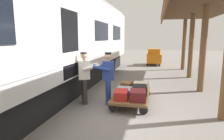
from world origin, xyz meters
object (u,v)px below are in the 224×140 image
Objects in this scene: suitcase_brown_leather at (127,85)px; porter_in_overalls at (107,77)px; suitcase_gray_aluminum at (124,91)px; baggage_tug at (154,57)px; porter_by_door at (85,76)px; suitcase_cream_canvas at (141,86)px; train_car at (27,41)px; luggage_cart at (132,95)px; suitcase_red_plastic at (121,95)px; suitcase_maroon_trunk at (138,95)px; suitcase_black_hardshell at (140,90)px.

porter_in_overalls reaches higher than suitcase_brown_leather.
suitcase_brown_leather is 0.71× the size of suitcase_gray_aluminum.
suitcase_brown_leather is 0.25× the size of baggage_tug.
suitcase_cream_canvas is at bearing -152.33° from porter_by_door.
luggage_cart is (-3.26, -0.73, -1.78)m from train_car.
porter_by_door is at bearing 27.67° from suitcase_cream_canvas.
porter_by_door is 10.01m from baggage_tug.
suitcase_red_plastic is (0.00, 1.17, -0.00)m from suitcase_brown_leather.
suitcase_cream_canvas is at bearing -90.00° from suitcase_maroon_trunk.
luggage_cart is 1.25× the size of porter_in_overalls.
suitcase_black_hardshell is at bearing 180.00° from luggage_cart.
suitcase_brown_leather is at bearing -66.73° from suitcase_maroon_trunk.
baggage_tug is (-0.53, -9.46, 0.35)m from luggage_cart.
luggage_cart is 0.32m from suitcase_black_hardshell.
suitcase_gray_aluminum is (0.50, -0.59, -0.06)m from suitcase_maroon_trunk.
suitcase_maroon_trunk is at bearing 130.70° from suitcase_gray_aluminum.
porter_in_overalls is 9.82m from baggage_tug.
train_car is 4.08m from suitcase_cream_canvas.
suitcase_gray_aluminum is at bearing -152.10° from porter_in_overalls.
suitcase_maroon_trunk is at bearing 90.00° from suitcase_black_hardshell.
suitcase_cream_canvas is at bearing -113.27° from luggage_cart.
porter_in_overalls is at bearing 14.84° from suitcase_black_hardshell.
suitcase_maroon_trunk is at bearing -177.65° from train_car.
suitcase_gray_aluminum is 0.36× the size of baggage_tug.
porter_by_door reaches higher than suitcase_gray_aluminum.
suitcase_black_hardshell is 1.15× the size of suitcase_brown_leather.
suitcase_gray_aluminum is 1.07× the size of suitcase_red_plastic.
baggage_tug is at bearing -91.80° from suitcase_cream_canvas.
train_car is at bearing 2.35° from suitcase_maroon_trunk.
porter_by_door reaches higher than suitcase_brown_leather.
suitcase_black_hardshell is 0.77m from suitcase_brown_leather.
suitcase_maroon_trunk is at bearing 113.27° from suitcase_brown_leather.
suitcase_black_hardshell is at bearing 88.31° from baggage_tug.
suitcase_red_plastic is (0.50, 0.59, -0.02)m from suitcase_black_hardshell.
luggage_cart is at bearing 86.78° from baggage_tug.
baggage_tug reaches higher than suitcase_black_hardshell.
suitcase_cream_canvas is (0.00, -0.59, -0.02)m from suitcase_black_hardshell.
suitcase_red_plastic is at bearing 147.76° from porter_in_overalls.
suitcase_maroon_trunk is 1.16× the size of suitcase_black_hardshell.
porter_in_overalls and porter_by_door have the same top height.
baggage_tug reaches higher than suitcase_red_plastic.
suitcase_red_plastic is at bearing 49.30° from suitcase_black_hardshell.
train_car is 10.97m from baggage_tug.
baggage_tug is (-0.78, -8.87, 0.17)m from suitcase_brown_leather.
suitcase_maroon_trunk is 0.59m from suitcase_black_hardshell.
porter_in_overalls is (1.01, -0.32, 0.45)m from suitcase_maroon_trunk.
porter_by_door is at bearing 12.55° from luggage_cart.
luggage_cart is at bearing 0.00° from suitcase_black_hardshell.
suitcase_cream_canvas is 2.04m from porter_by_door.
suitcase_red_plastic is at bearing -177.26° from train_car.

